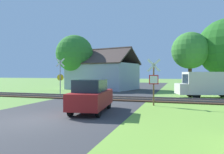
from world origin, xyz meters
TOP-DOWN VIEW (x-y plane):
  - ground_plane at (0.00, 0.00)m, footprint 160.00×160.00m
  - road_asphalt at (0.00, 2.00)m, footprint 7.52×80.00m
  - grass_verge at (6.76, -2.00)m, footprint 6.00×20.00m
  - rail_track at (0.00, 8.79)m, footprint 60.00×2.60m
  - stop_sign_near at (4.50, 6.02)m, footprint 0.87×0.20m
  - crossing_sign_far at (-4.99, 10.49)m, footprint 0.85×0.26m
  - house at (-3.76, 19.33)m, footprint 9.92×8.12m
  - tree_right at (7.38, 19.79)m, footprint 4.45×4.45m
  - tree_left at (-7.19, 17.93)m, footprint 4.90×4.90m
  - mail_truck at (8.45, 11.94)m, footprint 5.22×3.12m
  - parked_car at (1.51, 2.63)m, footprint 2.12×4.17m

SIDE VIEW (x-z plane):
  - ground_plane at x=0.00m, z-range 0.00..0.00m
  - road_asphalt at x=0.00m, z-range 0.00..0.01m
  - grass_verge at x=6.76m, z-range 0.00..0.01m
  - rail_track at x=0.00m, z-range -0.05..0.17m
  - parked_car at x=1.51m, z-range 0.00..1.78m
  - mail_truck at x=8.45m, z-range 0.12..2.36m
  - stop_sign_near at x=4.50m, z-range 0.17..3.24m
  - house at x=-3.76m, z-range -0.87..4.62m
  - crossing_sign_far at x=-4.99m, z-range 0.18..3.80m
  - tree_left at x=-7.19m, z-range 1.14..8.34m
  - tree_right at x=7.38m, z-range 1.32..8.45m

